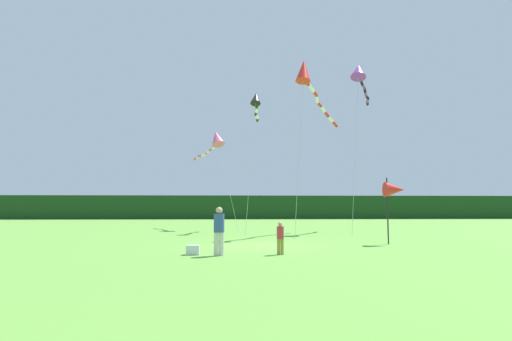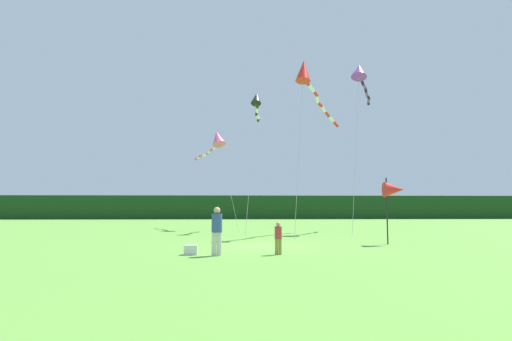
% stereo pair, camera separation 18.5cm
% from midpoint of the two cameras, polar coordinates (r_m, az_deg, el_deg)
% --- Properties ---
extents(ground_plane, '(120.00, 120.00, 0.00)m').
position_cam_midpoint_polar(ground_plane, '(18.63, 0.66, -10.11)').
color(ground_plane, '#5B9338').
extents(distant_treeline, '(108.00, 3.98, 3.44)m').
position_cam_midpoint_polar(distant_treeline, '(63.53, -1.87, -5.00)').
color(distant_treeline, '#193D19').
rests_on(distant_treeline, ground).
extents(person_adult, '(0.36, 0.36, 1.66)m').
position_cam_midpoint_polar(person_adult, '(14.64, -5.40, -7.82)').
color(person_adult, silver).
rests_on(person_adult, ground).
extents(person_child, '(0.25, 0.25, 1.14)m').
position_cam_midpoint_polar(person_child, '(14.96, 2.95, -8.88)').
color(person_child, olive).
rests_on(person_child, ground).
extents(cooler_box, '(0.46, 0.36, 0.33)m').
position_cam_midpoint_polar(cooler_box, '(15.12, -8.88, -10.58)').
color(cooler_box, silver).
rests_on(cooler_box, ground).
extents(banner_flag_pole, '(0.90, 0.70, 3.00)m').
position_cam_midpoint_polar(banner_flag_pole, '(20.17, 17.97, -2.55)').
color(banner_flag_pole, black).
rests_on(banner_flag_pole, ground).
extents(kite_red, '(4.44, 8.18, 10.51)m').
position_cam_midpoint_polar(kite_red, '(26.28, 6.77, 12.28)').
color(kite_red, '#B2B2B2').
rests_on(kite_red, ground).
extents(kite_purple, '(3.75, 7.78, 11.99)m').
position_cam_midpoint_polar(kite_purple, '(31.67, 13.64, 12.59)').
color(kite_purple, '#B2B2B2').
rests_on(kite_purple, ground).
extents(kite_black, '(1.32, 7.47, 10.05)m').
position_cam_midpoint_polar(kite_black, '(30.69, -0.18, 9.34)').
color(kite_black, '#B2B2B2').
rests_on(kite_black, ground).
extents(kite_rainbow, '(3.87, 6.37, 7.83)m').
position_cam_midpoint_polar(kite_rainbow, '(33.18, -5.65, 4.17)').
color(kite_rainbow, '#B2B2B2').
rests_on(kite_rainbow, ground).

